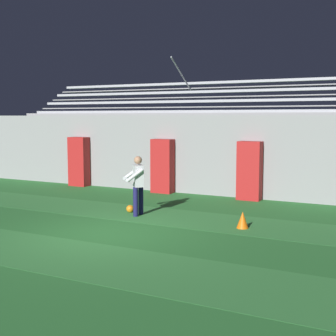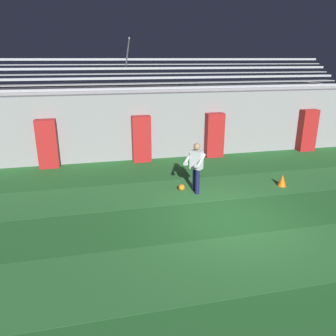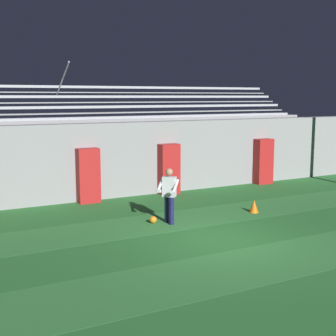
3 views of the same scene
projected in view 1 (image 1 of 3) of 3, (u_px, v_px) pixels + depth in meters
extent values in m
plane|color=#286B2D|center=(107.00, 234.00, 11.03)|extent=(80.00, 80.00, 0.00)
cube|color=#337A38|center=(55.00, 254.00, 9.43)|extent=(28.00, 2.09, 0.01)
cube|color=#337A38|center=(155.00, 215.00, 13.13)|extent=(28.00, 2.09, 0.01)
cube|color=gray|center=(210.00, 155.00, 16.64)|extent=(24.00, 0.60, 2.80)
cube|color=#B21E1E|center=(163.00, 166.00, 16.93)|extent=(0.78, 0.44, 1.95)
cube|color=#B21E1E|center=(250.00, 171.00, 15.46)|extent=(0.78, 0.44, 1.95)
cube|color=#B21E1E|center=(79.00, 162.00, 18.63)|extent=(0.78, 0.44, 1.95)
cube|color=gray|center=(229.00, 150.00, 18.40)|extent=(18.00, 3.20, 2.90)
cube|color=#A8AAB2|center=(218.00, 111.00, 17.13)|extent=(17.10, 0.36, 0.10)
cube|color=gray|center=(216.00, 118.00, 16.98)|extent=(17.10, 0.60, 0.04)
cube|color=#A8AAB2|center=(225.00, 101.00, 17.71)|extent=(17.10, 0.36, 0.10)
cube|color=gray|center=(223.00, 107.00, 17.55)|extent=(17.10, 0.60, 0.04)
cube|color=#A8AAB2|center=(231.00, 91.00, 18.28)|extent=(17.10, 0.36, 0.10)
cube|color=gray|center=(229.00, 97.00, 18.13)|extent=(17.10, 0.60, 0.04)
cube|color=#A8AAB2|center=(237.00, 82.00, 18.86)|extent=(17.10, 0.36, 0.10)
cube|color=gray|center=(235.00, 87.00, 18.71)|extent=(17.10, 0.60, 0.04)
cylinder|color=#A8AAB2|center=(182.00, 75.00, 18.52)|extent=(0.06, 1.93, 1.25)
cylinder|color=#19194C|center=(136.00, 202.00, 12.94)|extent=(0.20, 0.20, 0.82)
cylinder|color=#19194C|center=(141.00, 200.00, 13.20)|extent=(0.20, 0.20, 0.82)
cube|color=silver|center=(138.00, 176.00, 12.99)|extent=(0.43, 0.44, 0.60)
sphere|color=#A37556|center=(138.00, 160.00, 12.94)|extent=(0.22, 0.22, 0.22)
cylinder|color=silver|center=(135.00, 175.00, 12.72)|extent=(0.41, 0.39, 0.37)
cylinder|color=silver|center=(131.00, 173.00, 13.18)|extent=(0.41, 0.39, 0.37)
cube|color=silver|center=(128.00, 180.00, 12.72)|extent=(0.16, 0.16, 0.08)
cube|color=silver|center=(125.00, 178.00, 13.10)|extent=(0.16, 0.16, 0.08)
sphere|color=orange|center=(130.00, 209.00, 13.50)|extent=(0.22, 0.22, 0.22)
cone|color=orange|center=(243.00, 220.00, 11.59)|extent=(0.30, 0.30, 0.42)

